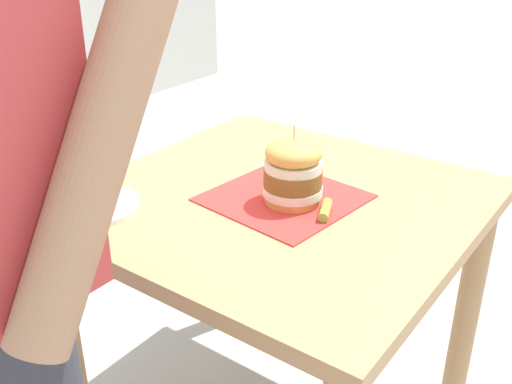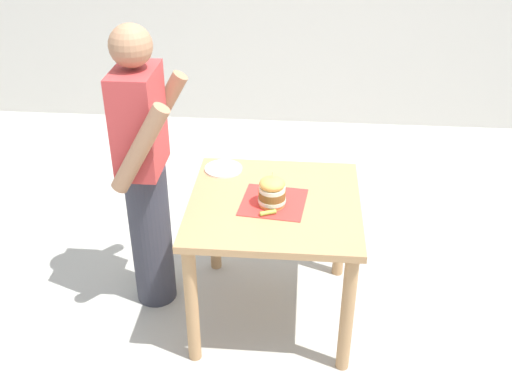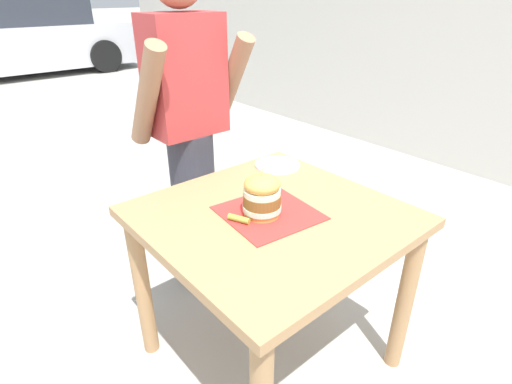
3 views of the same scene
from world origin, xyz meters
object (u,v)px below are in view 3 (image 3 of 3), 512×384
object	(u,v)px
diner_across_table	(190,135)
parked_car_near_curb	(300,19)
side_plate_with_forks	(277,165)
parked_car_mid_block	(23,36)
pickle_spear	(239,219)
sandwich	(262,195)
patio_table	(272,241)

from	to	relation	value
diner_across_table	parked_car_near_curb	size ratio (longest dim) A/B	0.39
side_plate_with_forks	parked_car_near_curb	bearing A→B (deg)	43.24
side_plate_with_forks	parked_car_mid_block	size ratio (longest dim) A/B	0.05
pickle_spear	parked_car_near_curb	xyz separation A→B (m)	(9.17, 8.48, -0.07)
sandwich	parked_car_near_curb	size ratio (longest dim) A/B	0.05
pickle_spear	side_plate_with_forks	size ratio (longest dim) A/B	0.39
patio_table	parked_car_near_curb	world-z (taller)	parked_car_near_curb
parked_car_near_curb	side_plate_with_forks	bearing A→B (deg)	-136.76
parked_car_near_curb	patio_table	bearing A→B (deg)	-136.72
sandwich	parked_car_mid_block	distance (m)	8.52
sandwich	pickle_spear	world-z (taller)	sandwich
patio_table	parked_car_mid_block	bearing A→B (deg)	82.86
parked_car_mid_block	sandwich	bearing A→B (deg)	-97.46
diner_across_table	parked_car_mid_block	world-z (taller)	diner_across_table
patio_table	diner_across_table	distance (m)	0.77
side_plate_with_forks	parked_car_mid_block	bearing A→B (deg)	84.85
patio_table	sandwich	xyz separation A→B (m)	(-0.05, 0.01, 0.22)
sandwich	parked_car_near_curb	bearing A→B (deg)	43.10
diner_across_table	parked_car_near_curb	xyz separation A→B (m)	(8.94, 7.78, -0.16)
pickle_spear	parked_car_mid_block	world-z (taller)	parked_car_mid_block
pickle_spear	side_plate_with_forks	world-z (taller)	pickle_spear
patio_table	pickle_spear	world-z (taller)	pickle_spear
parked_car_near_curb	parked_car_mid_block	xyz separation A→B (m)	(-7.97, -0.04, 0.00)
pickle_spear	side_plate_with_forks	bearing A→B (deg)	31.91
patio_table	sandwich	world-z (taller)	sandwich
diner_across_table	pickle_spear	bearing A→B (deg)	-108.45
sandwich	side_plate_with_forks	distance (m)	0.49
diner_across_table	parked_car_near_curb	bearing A→B (deg)	41.03
diner_across_table	sandwich	bearing A→B (deg)	-100.47
parked_car_near_curb	sandwich	bearing A→B (deg)	-136.90
sandwich	diner_across_table	world-z (taller)	diner_across_table
side_plate_with_forks	parked_car_mid_block	xyz separation A→B (m)	(0.73, 8.14, -0.06)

